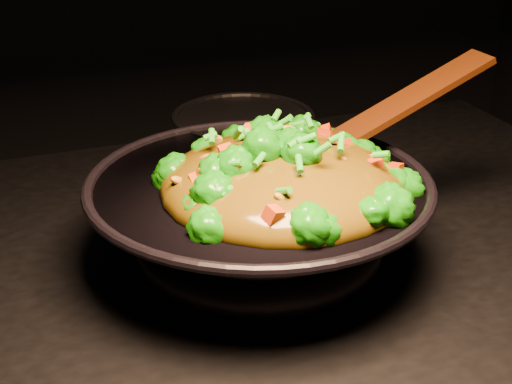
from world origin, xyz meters
name	(u,v)px	position (x,y,z in m)	size (l,w,h in m)	color
wok	(259,226)	(0.01, 0.00, 0.95)	(0.38, 0.38, 0.11)	black
stir_fry	(283,151)	(0.03, -0.02, 1.05)	(0.27, 0.27, 0.09)	#187D08
spatula	(385,114)	(0.19, 0.04, 1.06)	(0.30, 0.05, 0.01)	#3B1704
back_pot	(243,150)	(0.08, 0.23, 0.96)	(0.19, 0.19, 0.11)	black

